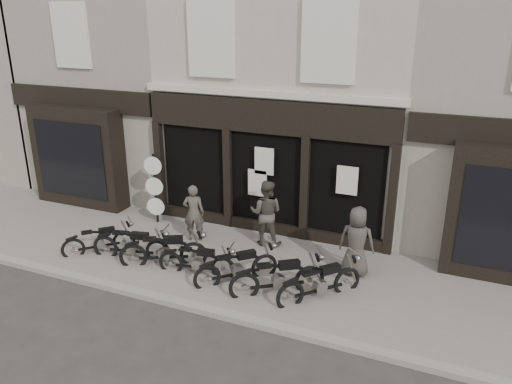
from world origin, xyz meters
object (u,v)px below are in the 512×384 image
at_px(motorcycle_0, 100,243).
at_px(motorcycle_1, 132,247).
at_px(motorcycle_5, 279,280).
at_px(motorcycle_6, 320,285).
at_px(motorcycle_4, 237,270).
at_px(motorcycle_2, 165,253).
at_px(man_right, 357,241).
at_px(man_left, 194,213).
at_px(advert_sign_post, 155,192).
at_px(man_centre, 266,213).
at_px(motorcycle_3, 198,264).

height_order(motorcycle_0, motorcycle_1, motorcycle_1).
xyz_separation_m(motorcycle_5, motorcycle_6, (0.92, 0.18, -0.01)).
bearing_deg(motorcycle_0, motorcycle_5, -46.97).
height_order(motorcycle_0, motorcycle_4, motorcycle_4).
bearing_deg(motorcycle_5, motorcycle_2, 141.87).
bearing_deg(motorcycle_6, man_right, 21.99).
distance_m(man_left, advert_sign_post, 1.76).
bearing_deg(motorcycle_5, motorcycle_6, -24.57).
relative_size(motorcycle_1, motorcycle_5, 1.07).
height_order(motorcycle_5, man_left, man_left).
relative_size(motorcycle_2, man_left, 1.26).
bearing_deg(man_centre, motorcycle_2, 38.95).
height_order(man_left, man_centre, man_centre).
bearing_deg(man_centre, motorcycle_1, 27.62).
height_order(motorcycle_0, motorcycle_5, motorcycle_5).
xyz_separation_m(motorcycle_5, man_right, (1.39, 1.50, 0.56)).
height_order(motorcycle_5, man_right, man_right).
distance_m(motorcycle_3, man_centre, 2.42).
relative_size(motorcycle_4, advert_sign_post, 0.74).
height_order(motorcycle_2, man_centre, man_centre).
relative_size(motorcycle_0, man_left, 0.94).
xyz_separation_m(motorcycle_4, man_centre, (-0.12, 2.09, 0.63)).
bearing_deg(motorcycle_6, motorcycle_2, 132.06).
relative_size(motorcycle_1, man_centre, 1.14).
bearing_deg(man_left, motorcycle_1, 38.81).
bearing_deg(motorcycle_3, man_centre, 56.84).
relative_size(motorcycle_3, motorcycle_5, 1.00).
distance_m(motorcycle_1, man_right, 5.64).
xyz_separation_m(motorcycle_0, man_left, (1.94, 1.60, 0.56)).
height_order(motorcycle_5, advert_sign_post, advert_sign_post).
xyz_separation_m(motorcycle_0, advert_sign_post, (0.30, 2.21, 0.73)).
bearing_deg(advert_sign_post, motorcycle_5, -38.27).
relative_size(motorcycle_5, man_centre, 1.06).
bearing_deg(motorcycle_4, motorcycle_6, -43.92).
xyz_separation_m(man_centre, man_right, (2.59, -0.71, -0.04)).
height_order(motorcycle_5, motorcycle_6, motorcycle_5).
xyz_separation_m(motorcycle_2, motorcycle_5, (3.09, -0.15, 0.01)).
xyz_separation_m(motorcycle_3, motorcycle_6, (3.02, 0.11, 0.04)).
bearing_deg(motorcycle_1, motorcycle_2, -11.73).
height_order(motorcycle_1, advert_sign_post, advert_sign_post).
bearing_deg(advert_sign_post, man_centre, -13.87).
bearing_deg(motorcycle_3, motorcycle_5, -12.16).
height_order(man_left, man_right, man_right).
bearing_deg(man_right, motorcycle_6, 66.59).
distance_m(motorcycle_3, motorcycle_4, 1.03).
bearing_deg(motorcycle_5, man_left, 116.13).
bearing_deg(motorcycle_5, man_centre, 83.02).
xyz_separation_m(motorcycle_2, man_left, (-0.03, 1.54, 0.50)).
bearing_deg(motorcycle_1, motorcycle_3, -14.65).
relative_size(man_centre, man_right, 1.05).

